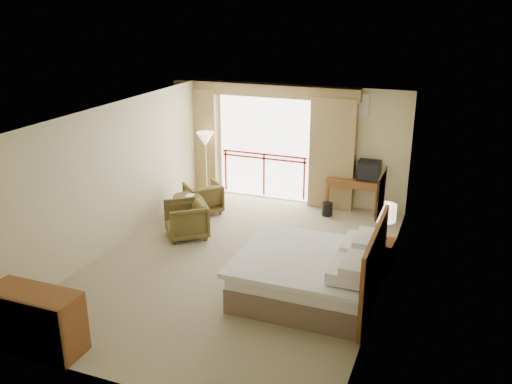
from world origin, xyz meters
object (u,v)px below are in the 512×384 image
at_px(nightstand, 382,255).
at_px(wastebasket, 327,209).
at_px(table_lamp, 386,213).
at_px(desk, 355,185).
at_px(bed, 311,274).
at_px(armchair_far, 204,212).
at_px(floor_lamp, 205,141).
at_px(dresser, 35,321).
at_px(tv, 369,170).
at_px(side_table, 187,204).
at_px(armchair_near, 187,236).

height_order(nightstand, wastebasket, nightstand).
bearing_deg(table_lamp, desk, 111.34).
height_order(bed, nightstand, bed).
height_order(wastebasket, armchair_far, armchair_far).
relative_size(desk, floor_lamp, 0.75).
bearing_deg(table_lamp, nightstand, -90.00).
xyz_separation_m(table_lamp, desk, (-1.03, 2.63, -0.44)).
distance_m(nightstand, floor_lamp, 5.17).
bearing_deg(wastebasket, dresser, -111.86).
bearing_deg(floor_lamp, armchair_far, -68.18).
xyz_separation_m(desk, tv, (0.30, -0.06, 0.38)).
bearing_deg(armchair_far, side_table, 40.48).
bearing_deg(dresser, desk, 68.31).
bearing_deg(wastebasket, floor_lamp, 176.53).
bearing_deg(armchair_near, floor_lamp, 157.54).
xyz_separation_m(tv, side_table, (-3.42, -1.96, -0.56)).
height_order(bed, armchair_far, bed).
bearing_deg(dresser, nightstand, 47.21).
xyz_separation_m(wastebasket, armchair_near, (-2.33, -2.10, -0.15)).
bearing_deg(side_table, armchair_near, -62.97).
distance_m(bed, dresser, 4.05).
height_order(nightstand, desk, desk).
xyz_separation_m(bed, nightstand, (0.91, 1.28, -0.10)).
relative_size(bed, armchair_far, 2.86).
xyz_separation_m(armchair_far, dresser, (0.17, -5.32, 0.43)).
bearing_deg(armchair_far, nightstand, 115.24).
xyz_separation_m(wastebasket, floor_lamp, (-3.00, 0.18, 1.20)).
relative_size(armchair_near, side_table, 1.30).
bearing_deg(floor_lamp, wastebasket, -3.47).
height_order(nightstand, dresser, dresser).
xyz_separation_m(armchair_near, floor_lamp, (-0.67, 2.28, 1.35)).
height_order(bed, tv, tv).
xyz_separation_m(bed, desk, (-0.11, 3.96, 0.22)).
distance_m(nightstand, armchair_near, 3.84).
bearing_deg(side_table, nightstand, -9.00).
xyz_separation_m(desk, floor_lamp, (-3.47, -0.36, 0.75)).
distance_m(tv, side_table, 3.98).
distance_m(side_table, floor_lamp, 1.93).
relative_size(tv, floor_lamp, 0.30).
bearing_deg(dresser, armchair_near, 90.32).
bearing_deg(wastebasket, side_table, -150.93).
distance_m(nightstand, side_table, 4.20).
distance_m(table_lamp, wastebasket, 2.71).
bearing_deg(table_lamp, floor_lamp, 153.29).
bearing_deg(tv, desk, 178.99).
height_order(armchair_near, floor_lamp, floor_lamp).
distance_m(desk, armchair_far, 3.41).
bearing_deg(bed, armchair_far, 140.51).
bearing_deg(bed, side_table, 149.03).
height_order(wastebasket, armchair_near, armchair_near).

